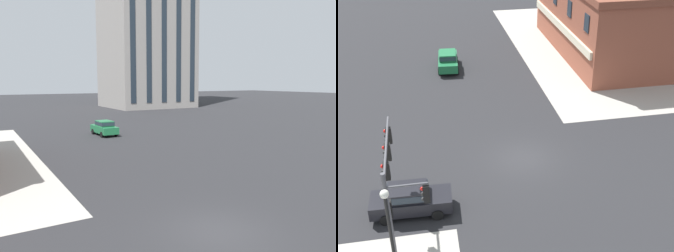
# 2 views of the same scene
# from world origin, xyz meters

# --- Properties ---
(ground_plane) EXTENTS (320.00, 320.00, 0.00)m
(ground_plane) POSITION_xyz_m (0.00, 0.00, 0.00)
(ground_plane) COLOR #262628
(car_main_northbound_far) EXTENTS (2.00, 4.46, 1.68)m
(car_main_northbound_far) POSITION_xyz_m (4.53, 26.03, 0.92)
(car_main_northbound_far) COLOR #1E6B3D
(car_main_northbound_far) RESTS_ON ground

